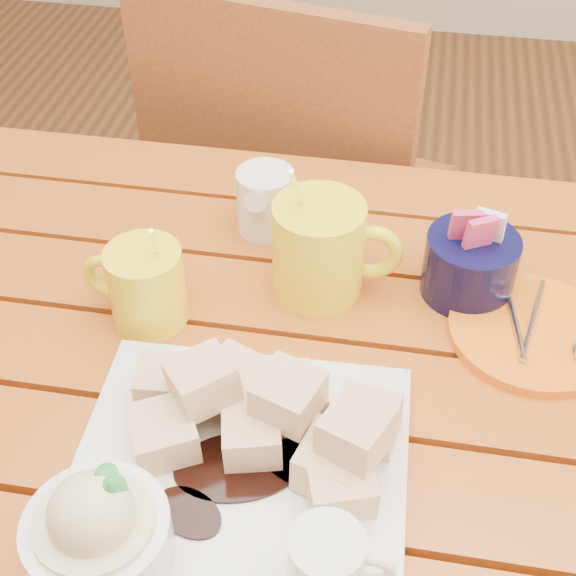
% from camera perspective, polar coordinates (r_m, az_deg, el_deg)
% --- Properties ---
extents(table, '(1.20, 0.79, 0.75)m').
position_cam_1_polar(table, '(0.89, 0.02, -10.88)').
color(table, '#A74715').
rests_on(table, ground).
extents(dessert_plate, '(0.30, 0.30, 0.12)m').
position_cam_1_polar(dessert_plate, '(0.69, -5.16, -13.43)').
color(dessert_plate, white).
rests_on(dessert_plate, table).
extents(coffee_mug_left, '(0.11, 0.08, 0.13)m').
position_cam_1_polar(coffee_mug_left, '(0.85, -10.19, 0.26)').
color(coffee_mug_left, yellow).
rests_on(coffee_mug_left, table).
extents(coffee_mug_right, '(0.14, 0.10, 0.17)m').
position_cam_1_polar(coffee_mug_right, '(0.86, 2.39, 2.89)').
color(coffee_mug_right, yellow).
rests_on(coffee_mug_right, table).
extents(cream_pitcher, '(0.10, 0.08, 0.08)m').
position_cam_1_polar(cream_pitcher, '(0.95, -1.50, 6.26)').
color(cream_pitcher, white).
rests_on(cream_pitcher, table).
extents(sugar_caddy, '(0.10, 0.10, 0.11)m').
position_cam_1_polar(sugar_caddy, '(0.89, 12.81, 1.67)').
color(sugar_caddy, black).
rests_on(sugar_caddy, table).
extents(orange_saucer, '(0.17, 0.17, 0.02)m').
position_cam_1_polar(orange_saucer, '(0.88, 17.05, -3.03)').
color(orange_saucer, orange).
rests_on(orange_saucer, table).
extents(chair_far, '(0.52, 0.52, 0.92)m').
position_cam_1_polar(chair_far, '(1.41, 0.61, 5.87)').
color(chair_far, brown).
rests_on(chair_far, ground).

